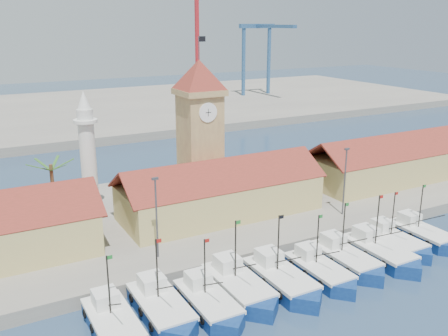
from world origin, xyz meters
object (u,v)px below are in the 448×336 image
boat_5 (321,272)px  boat_0 (114,326)px  minaret (88,154)px  clock_tower (200,128)px

boat_5 → boat_0: bearing=177.5°
boat_0 → boat_5: boat_0 is taller
boat_5 → minaret: minaret is taller
clock_tower → boat_0: bearing=-130.3°
clock_tower → minaret: 15.30m
boat_0 → boat_5: 21.90m
boat_5 → clock_tower: (-2.19, 24.18, 11.21)m
clock_tower → boat_5: bearing=-84.8°
boat_0 → clock_tower: (19.69, 23.21, 11.19)m
boat_5 → clock_tower: 26.74m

